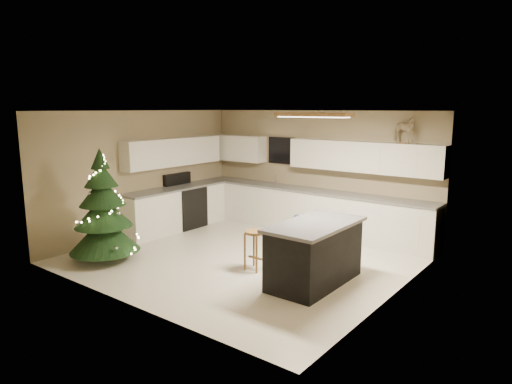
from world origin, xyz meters
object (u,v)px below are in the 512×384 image
(island, at_px, (315,253))
(christmas_tree, at_px, (103,215))
(rocking_horse, at_px, (403,129))
(bar_stool, at_px, (255,241))
(toddler, at_px, (297,241))

(island, xyz_separation_m, christmas_tree, (-3.46, -1.33, 0.34))
(christmas_tree, height_order, rocking_horse, rocking_horse)
(bar_stool, height_order, christmas_tree, christmas_tree)
(bar_stool, distance_m, rocking_horse, 3.50)
(island, height_order, toddler, island)
(bar_stool, xyz_separation_m, rocking_horse, (1.39, 2.69, 1.76))
(rocking_horse, bearing_deg, christmas_tree, 158.68)
(toddler, bearing_deg, bar_stool, -152.81)
(toddler, xyz_separation_m, rocking_horse, (0.93, 2.14, 1.81))
(christmas_tree, xyz_separation_m, toddler, (2.85, 1.78, -0.37))
(bar_stool, bearing_deg, toddler, 49.36)
(island, relative_size, bar_stool, 2.56)
(bar_stool, height_order, toddler, toddler)
(bar_stool, distance_m, christmas_tree, 2.70)
(bar_stool, bearing_deg, rocking_horse, 62.58)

